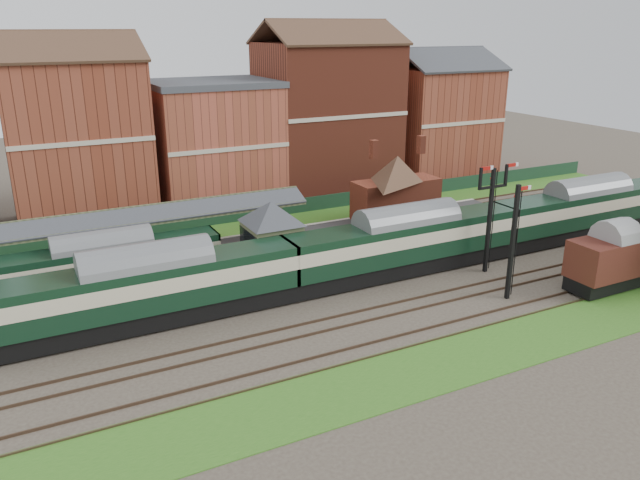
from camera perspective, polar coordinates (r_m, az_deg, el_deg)
name	(u,v)px	position (r m, az deg, el deg)	size (l,w,h in m)	color
ground	(330,288)	(44.41, 0.92, -4.46)	(160.00, 160.00, 0.00)	#473D33
grass_back	(249,227)	(58.10, -6.53, 1.21)	(90.00, 4.50, 0.06)	#2D6619
grass_front	(433,366)	(35.41, 10.29, -11.25)	(90.00, 5.00, 0.06)	#2D6619
fence	(241,214)	(59.68, -7.25, 2.39)	(90.00, 0.12, 1.50)	#193823
platform	(218,251)	(50.81, -9.28, -1.01)	(55.00, 3.40, 1.00)	#2D2D2D
signal_box	(272,239)	(44.79, -4.41, 0.08)	(5.40, 5.40, 6.00)	#677E59
brick_hut	(367,248)	(48.91, 4.31, -0.74)	(3.20, 2.64, 2.94)	brown
station_building	(396,186)	(57.00, 7.00, 4.94)	(8.10, 8.10, 5.90)	brown
canopy	(138,212)	(48.19, -16.32, 2.46)	(26.00, 3.89, 4.08)	#444C2F
semaphore_bracket	(490,213)	(47.59, 15.32, 2.41)	(3.60, 0.25, 8.18)	black
semaphore_siding	(513,241)	(43.30, 17.23, -0.08)	(1.23, 0.25, 8.00)	black
town_backdrop	(212,137)	(64.69, -9.81, 9.25)	(69.00, 10.00, 16.00)	brown
dmu_train	(406,241)	(46.63, 7.87, -0.11)	(56.93, 2.99, 4.37)	black
platform_railcar	(105,264)	(45.43, -19.10, -2.05)	(15.98, 2.52, 3.68)	black
goods_van_a	(612,259)	(48.16, 25.15, -1.58)	(6.51, 2.82, 3.95)	black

